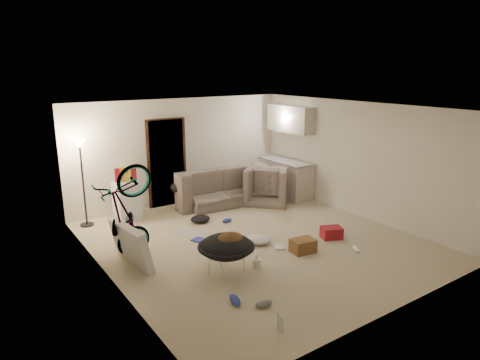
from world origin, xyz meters
TOP-DOWN VIEW (x-y plane):
  - floor at (0.00, 0.00)m, footprint 5.50×6.00m
  - ceiling at (0.00, 0.00)m, footprint 5.50×6.00m
  - wall_back at (0.00, 3.01)m, footprint 5.50×0.02m
  - wall_front at (0.00, -3.01)m, footprint 5.50×0.02m
  - wall_left at (-2.76, 0.00)m, footprint 0.02×6.00m
  - wall_right at (2.76, 0.00)m, footprint 0.02×6.00m
  - doorway at (-0.40, 2.97)m, footprint 0.85×0.10m
  - door_trim at (-0.40, 2.94)m, footprint 0.97×0.04m
  - floor_lamp at (-2.40, 2.65)m, footprint 0.28×0.28m
  - kitchen_counter at (2.43, 2.00)m, footprint 0.60×1.50m
  - counter_top at (2.43, 2.00)m, footprint 0.64×1.54m
  - kitchen_uppers at (2.56, 2.00)m, footprint 0.38×1.40m
  - sofa at (0.69, 2.45)m, footprint 2.34×1.04m
  - armchair at (1.77, 1.86)m, footprint 1.33×1.34m
  - bicycle at (-2.30, 0.54)m, footprint 1.74×0.79m
  - book_asset at (-1.45, -2.55)m, footprint 0.24×0.20m
  - mini_fridge at (-1.55, 2.55)m, footprint 0.50×0.50m
  - snack_box_0 at (-1.72, 2.55)m, footprint 0.11×0.08m
  - snack_box_1 at (-1.60, 2.55)m, footprint 0.11×0.08m
  - snack_box_2 at (-1.48, 2.55)m, footprint 0.11×0.08m
  - snack_box_3 at (-1.36, 2.55)m, footprint 0.10×0.08m
  - saucer_chair at (-1.17, -0.81)m, footprint 0.91×0.91m
  - hoodie at (-1.12, -0.84)m, footprint 0.58×0.53m
  - sofa_drape at (-0.26, 2.45)m, footprint 0.64×0.56m
  - tv_box at (-2.30, 0.34)m, footprint 0.40×1.11m
  - drink_case_a at (0.40, -0.88)m, footprint 0.46×0.35m
  - drink_case_b at (1.30, -0.72)m, footprint 0.46×0.41m
  - juicer at (-0.64, -0.91)m, footprint 0.15×0.15m
  - newspaper at (-0.80, 1.04)m, footprint 0.62×0.71m
  - book_blue at (-0.87, 0.59)m, footprint 0.30×0.35m
  - book_white at (0.19, -0.49)m, footprint 0.28×0.31m
  - shoe_0 at (0.10, 1.14)m, footprint 0.25×0.12m
  - shoe_1 at (-0.08, 2.55)m, footprint 0.22×0.27m
  - shoe_2 at (-1.55, -1.63)m, footprint 0.18×0.31m
  - shoe_3 at (-1.28, -1.93)m, footprint 0.27×0.15m
  - shoe_4 at (1.21, -1.41)m, footprint 0.22×0.28m
  - clothes_lump_b at (-0.35, 1.49)m, footprint 0.56×0.52m
  - clothes_lump_c at (-0.02, -0.13)m, footprint 0.61×0.59m

SIDE VIEW (x-z plane):
  - floor at x=0.00m, z-range -0.02..0.00m
  - newspaper at x=-0.80m, z-range 0.00..0.01m
  - book_asset at x=-1.45m, z-range 0.00..0.02m
  - book_white at x=0.19m, z-range 0.00..0.02m
  - book_blue at x=-0.87m, z-range 0.00..0.03m
  - shoe_0 at x=0.10m, z-range 0.00..0.09m
  - shoe_3 at x=-1.28m, z-range 0.00..0.09m
  - shoe_1 at x=-0.08m, z-range 0.00..0.09m
  - shoe_4 at x=1.21m, z-range 0.00..0.10m
  - shoe_2 at x=-1.55m, z-range 0.00..0.11m
  - clothes_lump_b at x=-0.35m, z-range 0.00..0.14m
  - clothes_lump_c at x=-0.02m, z-range 0.00..0.14m
  - juicer at x=-0.64m, z-range -0.02..0.20m
  - drink_case_b at x=1.30m, z-range 0.00..0.22m
  - drink_case_a at x=0.40m, z-range 0.00..0.24m
  - armchair at x=1.77m, z-range 0.00..0.66m
  - sofa at x=0.69m, z-range 0.00..0.67m
  - tv_box at x=-2.30m, z-range -0.01..0.72m
  - saucer_chair at x=-1.17m, z-range 0.06..0.70m
  - mini_fridge at x=-1.55m, z-range 0.00..0.83m
  - kitchen_counter at x=2.43m, z-range 0.00..0.88m
  - bicycle at x=-2.30m, z-range -0.05..0.95m
  - sofa_drape at x=-0.26m, z-range 0.40..0.68m
  - hoodie at x=-1.12m, z-range 0.47..0.69m
  - counter_top at x=2.43m, z-range 0.88..0.92m
  - snack_box_0 at x=-1.72m, z-range 0.85..1.15m
  - snack_box_1 at x=-1.60m, z-range 0.85..1.15m
  - snack_box_2 at x=-1.48m, z-range 0.85..1.15m
  - snack_box_3 at x=-1.36m, z-range 0.85..1.15m
  - doorway at x=-0.40m, z-range 0.00..2.04m
  - door_trim at x=-0.40m, z-range -0.03..2.07m
  - wall_back at x=0.00m, z-range 0.00..2.50m
  - wall_front at x=0.00m, z-range 0.00..2.50m
  - wall_left at x=-2.76m, z-range 0.00..2.50m
  - wall_right at x=2.76m, z-range 0.00..2.50m
  - floor_lamp at x=-2.40m, z-range 0.40..2.21m
  - kitchen_uppers at x=2.56m, z-range 1.62..2.27m
  - ceiling at x=0.00m, z-range 2.50..2.52m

